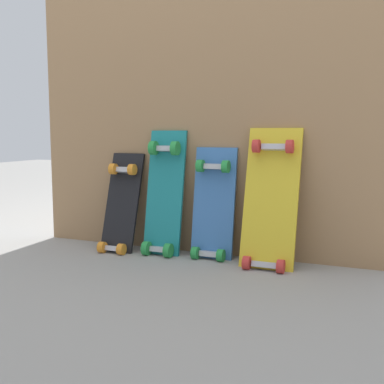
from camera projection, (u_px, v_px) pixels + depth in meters
ground_plane at (198, 255)px, 2.29m from camera, size 12.00×12.00×0.00m
plywood_wall_panel at (204, 87)px, 2.26m from camera, size 1.75×0.04×1.57m
skateboard_black at (121, 209)px, 2.37m from camera, size 0.17×0.22×0.55m
skateboard_teal at (164, 199)px, 2.30m from camera, size 0.18×0.18×0.65m
skateboard_blue at (213, 210)px, 2.23m from camera, size 0.20×0.15×0.58m
skateboard_yellow at (270, 206)px, 2.08m from camera, size 0.23×0.23×0.67m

